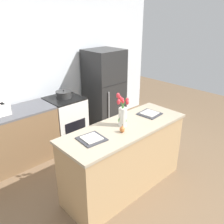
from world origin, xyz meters
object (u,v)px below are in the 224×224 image
object	(u,v)px
refrigerator	(104,91)
plate_setting_right	(150,114)
plate_setting_left	(92,139)
toaster	(0,110)
cooking_pot	(64,94)
flower_vase	(123,113)
pear_figurine	(122,129)
stove_range	(66,121)

from	to	relation	value
refrigerator	plate_setting_right	distance (m)	1.66
refrigerator	plate_setting_left	bearing A→B (deg)	-135.14
plate_setting_left	toaster	distance (m)	1.63
cooking_pot	flower_vase	bearing A→B (deg)	-94.37
pear_figurine	plate_setting_left	distance (m)	0.40
stove_range	pear_figurine	size ratio (longest dim) A/B	8.51
pear_figurine	cooking_pot	world-z (taller)	pear_figurine
cooking_pot	refrigerator	bearing A→B (deg)	-1.07
flower_vase	plate_setting_left	distance (m)	0.54
refrigerator	plate_setting_left	xyz separation A→B (m)	(-1.58, -1.57, 0.14)
flower_vase	plate_setting_left	world-z (taller)	flower_vase
pear_figurine	toaster	distance (m)	1.88
stove_range	refrigerator	bearing A→B (deg)	0.04
plate_setting_right	cooking_pot	world-z (taller)	cooking_pot
refrigerator	plate_setting_right	bearing A→B (deg)	-108.28
plate_setting_left	flower_vase	bearing A→B (deg)	1.37
pear_figurine	toaster	size ratio (longest dim) A/B	0.38
pear_figurine	flower_vase	bearing A→B (deg)	43.74
flower_vase	pear_figurine	world-z (taller)	flower_vase
plate_setting_right	cooking_pot	distance (m)	1.65
plate_setting_left	pear_figurine	bearing A→B (deg)	-16.92
plate_setting_right	stove_range	bearing A→B (deg)	105.31
pear_figurine	plate_setting_left	size ratio (longest dim) A/B	0.35
stove_range	cooking_pot	world-z (taller)	cooking_pot
flower_vase	toaster	xyz separation A→B (m)	(-0.99, 1.55, -0.15)
plate_setting_right	toaster	size ratio (longest dim) A/B	1.09
cooking_pot	plate_setting_left	bearing A→B (deg)	-111.86
stove_range	plate_setting_left	world-z (taller)	plate_setting_left
refrigerator	cooking_pot	world-z (taller)	refrigerator
pear_figurine	toaster	world-z (taller)	toaster
plate_setting_right	cooking_pot	size ratio (longest dim) A/B	1.09
stove_range	plate_setting_left	xyz separation A→B (m)	(-0.63, -1.57, 0.52)
flower_vase	toaster	bearing A→B (deg)	122.45
flower_vase	pear_figurine	distance (m)	0.23
refrigerator	pear_figurine	world-z (taller)	refrigerator
flower_vase	pear_figurine	xyz separation A→B (m)	(-0.13, -0.13, -0.13)
toaster	cooking_pot	size ratio (longest dim) A/B	1.00
stove_range	pear_figurine	xyz separation A→B (m)	(-0.25, -1.69, 0.55)
stove_range	flower_vase	bearing A→B (deg)	-94.15
flower_vase	toaster	world-z (taller)	flower_vase
plate_setting_right	flower_vase	bearing A→B (deg)	178.70
flower_vase	plate_setting_right	size ratio (longest dim) A/B	1.46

